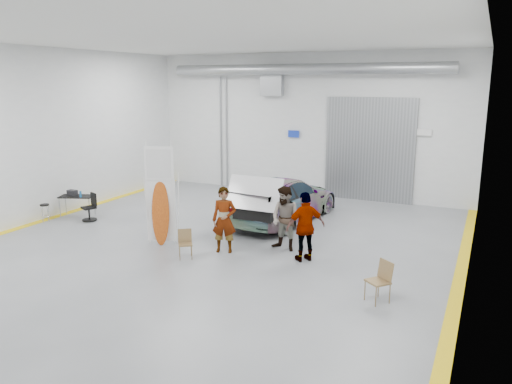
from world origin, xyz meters
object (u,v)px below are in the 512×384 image
at_px(person_a, 224,220).
at_px(person_b, 286,219).
at_px(sedan_car, 284,199).
at_px(person_c, 306,227).
at_px(office_chair, 90,209).
at_px(surfboard_display, 158,203).
at_px(folding_chair_near, 186,250).
at_px(folding_chair_far, 377,289).
at_px(shop_stool, 45,213).
at_px(work_table, 75,196).

xyz_separation_m(person_a, person_b, (1.52, 0.90, -0.01)).
height_order(sedan_car, person_b, person_b).
height_order(sedan_car, person_c, person_c).
bearing_deg(office_chair, person_c, 19.89).
distance_m(sedan_car, office_chair, 6.86).
height_order(surfboard_display, office_chair, surfboard_display).
distance_m(folding_chair_near, office_chair, 5.49).
bearing_deg(folding_chair_far, surfboard_display, -151.24).
relative_size(folding_chair_near, shop_stool, 1.26).
xyz_separation_m(person_c, folding_chair_far, (2.36, -1.78, -0.67)).
bearing_deg(person_b, person_a, -137.51).
bearing_deg(surfboard_display, folding_chair_far, -31.62).
bearing_deg(sedan_car, person_c, 126.97).
xyz_separation_m(person_a, office_chair, (-5.90, 0.88, -0.53)).
distance_m(surfboard_display, folding_chair_near, 1.87).
distance_m(sedan_car, person_b, 3.21).
bearing_deg(sedan_car, office_chair, 32.13).
height_order(person_c, surfboard_display, surfboard_display).
distance_m(sedan_car, work_table, 7.59).
bearing_deg(folding_chair_far, shop_stool, -148.36).
xyz_separation_m(person_b, folding_chair_far, (3.18, -2.37, -0.65)).
distance_m(person_c, office_chair, 8.29).
distance_m(person_a, person_b, 1.77).
xyz_separation_m(folding_chair_near, folding_chair_far, (5.43, -0.54, 0.04)).
height_order(surfboard_display, shop_stool, surfboard_display).
relative_size(folding_chair_near, work_table, 0.60).
distance_m(folding_chair_far, office_chair, 10.87).
distance_m(sedan_car, person_a, 3.86).
bearing_deg(person_c, sedan_car, -104.42).
xyz_separation_m(surfboard_display, folding_chair_near, (1.41, -0.69, -1.03)).
distance_m(person_a, work_table, 6.92).
height_order(folding_chair_near, shop_stool, folding_chair_near).
distance_m(work_table, office_chair, 1.01).
xyz_separation_m(surfboard_display, office_chair, (-3.78, 1.12, -0.86)).
height_order(person_a, surfboard_display, surfboard_display).
bearing_deg(work_table, person_c, -5.18).
bearing_deg(sedan_car, person_a, 92.44).
distance_m(person_c, folding_chair_far, 3.03).
relative_size(surfboard_display, office_chair, 3.28).
bearing_deg(work_table, folding_chair_far, -12.76).
bearing_deg(person_b, surfboard_display, -150.61).
bearing_deg(person_c, folding_chair_far, 98.05).
bearing_deg(person_c, person_a, -37.46).
relative_size(shop_stool, office_chair, 0.66).
xyz_separation_m(sedan_car, office_chair, (-6.17, -2.97, -0.34)).
bearing_deg(sedan_car, shop_stool, 33.42).
xyz_separation_m(person_a, shop_stool, (-7.19, 0.05, -0.64)).
distance_m(person_a, office_chair, 5.99).
xyz_separation_m(person_b, surfboard_display, (-3.65, -1.14, 0.33)).
relative_size(folding_chair_far, shop_stool, 1.48).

